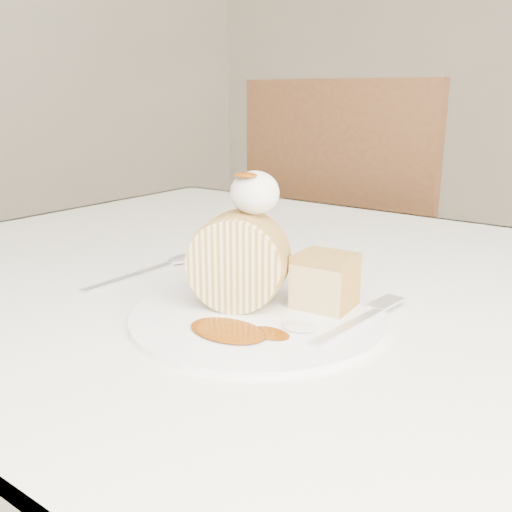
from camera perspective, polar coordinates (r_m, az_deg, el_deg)
The scene contains 10 objects.
table at distance 0.71m, azimuth 10.79°, elevation -10.22°, with size 1.40×0.90×0.75m.
chair_far at distance 1.51m, azimuth 9.67°, elevation 0.37°, with size 0.50×0.50×1.00m.
plate at distance 0.59m, azimuth 0.20°, elevation -5.98°, with size 0.26×0.26×0.01m, color white.
roulade_slice at distance 0.59m, azimuth -1.79°, elevation -0.57°, with size 0.10×0.10×0.05m, color beige.
cake_chunk at distance 0.60m, azimuth 6.92°, elevation -2.81°, with size 0.06×0.05×0.05m, color #A5803E.
whipped_cream at distance 0.58m, azimuth -0.12°, elevation 6.35°, with size 0.05×0.05×0.04m, color silver.
caramel_drizzle at distance 0.56m, azimuth -1.06°, elevation 8.65°, with size 0.03×0.02×0.01m, color #703004.
caramel_pool at distance 0.54m, azimuth -2.83°, elevation -7.42°, with size 0.08×0.05×0.00m, color #703004, non-canonical shape.
fork at distance 0.55m, azimuth 9.24°, elevation -6.99°, with size 0.02×0.15×0.00m, color silver.
spoon at distance 0.73m, azimuth -12.47°, elevation -2.08°, with size 0.03×0.17×0.00m, color silver.
Camera 1 is at (0.27, -0.38, 0.97)m, focal length 40.00 mm.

